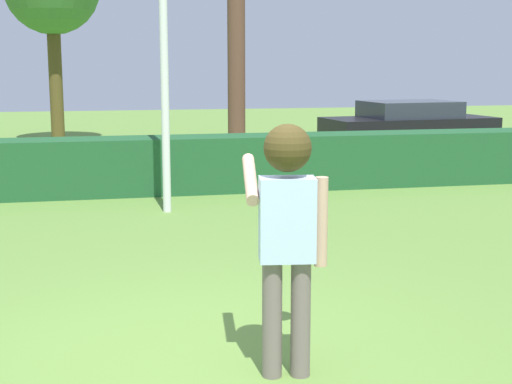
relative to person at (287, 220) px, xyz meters
name	(u,v)px	position (x,y,z in m)	size (l,w,h in m)	color
ground_plane	(199,364)	(-0.57, 0.32, -1.13)	(60.00, 60.00, 0.00)	olive
person	(287,220)	(0.00, 0.00, 0.00)	(0.56, 0.78, 1.78)	slate
frisbee	(302,202)	(0.28, 0.61, 0.00)	(0.23, 0.23, 0.06)	yellow
hedge_row	(138,166)	(-0.57, 7.75, -0.65)	(27.68, 0.90, 0.94)	#1F542B
parked_car_black	(409,124)	(6.35, 12.39, -0.44)	(4.36, 2.18, 1.25)	black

